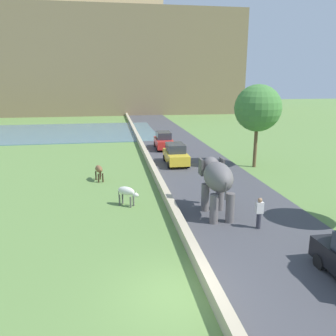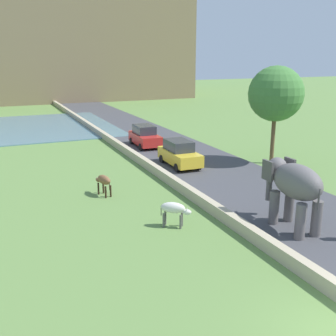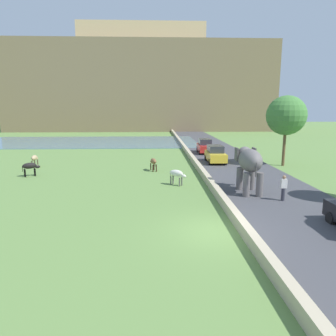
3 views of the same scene
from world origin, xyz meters
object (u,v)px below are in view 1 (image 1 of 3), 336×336
car_yellow (176,154)px  cow_brown (99,170)px  elephant (217,179)px  cow_white (127,192)px  person_beside_elephant (259,213)px  car_red (164,141)px

car_yellow → cow_brown: car_yellow is taller
elephant → cow_brown: (-6.38, 7.65, -1.20)m
car_yellow → cow_white: (-4.62, -9.30, -0.06)m
person_beside_elephant → cow_white: size_ratio=1.25×
elephant → car_red: bearing=90.0°
person_beside_elephant → car_yellow: 13.69m
person_beside_elephant → car_red: (-1.54, 20.44, 0.03)m
car_yellow → person_beside_elephant: bearing=-83.5°
cow_white → cow_brown: (-1.75, 5.41, 0.00)m
elephant → cow_white: size_ratio=2.65×
cow_white → cow_brown: size_ratio=0.92×
person_beside_elephant → cow_white: person_beside_elephant is taller
person_beside_elephant → elephant: bearing=126.6°
elephant → car_red: elephant is taller
elephant → cow_brown: 10.03m
cow_white → car_yellow: bearing=63.6°
person_beside_elephant → cow_brown: bearing=129.2°
elephant → person_beside_elephant: elephant is taller
cow_white → cow_brown: 5.69m
person_beside_elephant → cow_brown: size_ratio=1.15×
car_yellow → cow_brown: 7.47m
elephant → car_yellow: size_ratio=0.86×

